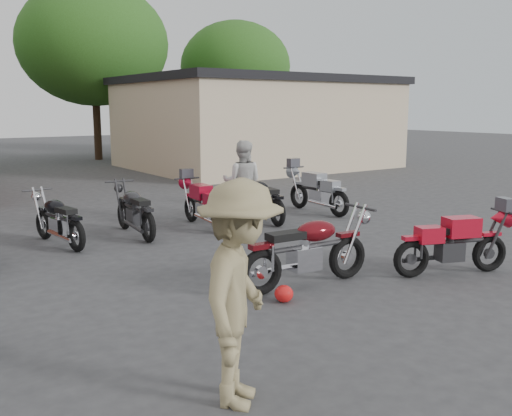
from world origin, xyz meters
TOP-DOWN VIEW (x-y plane):
  - ground at (0.00, 0.00)m, footprint 90.00×90.00m
  - stucco_building at (8.50, 15.00)m, footprint 10.00×8.00m
  - tree_2 at (4.00, 22.00)m, footprint 7.04×7.04m
  - tree_3 at (12.00, 22.00)m, footprint 6.08×6.08m
  - vintage_motorcycle at (-0.47, 0.84)m, footprint 2.13×0.83m
  - sportbike at (1.73, 0.01)m, footprint 1.95×1.24m
  - helmet at (-1.18, 0.50)m, footprint 0.30×0.30m
  - person_light at (1.27, 5.17)m, footprint 1.13×1.10m
  - person_tan at (-3.07, -1.33)m, footprint 1.42×1.42m
  - row_bike_2 at (-2.69, 5.42)m, footprint 0.89×1.94m
  - row_bike_3 at (-1.19, 5.38)m, footprint 0.77×1.98m
  - row_bike_4 at (0.33, 5.28)m, footprint 0.76×1.92m
  - row_bike_5 at (1.78, 5.14)m, footprint 0.94×2.02m
  - row_bike_6 at (3.47, 5.19)m, footprint 0.69×2.02m

SIDE VIEW (x-z plane):
  - ground at x=0.00m, z-range 0.00..0.00m
  - helmet at x=-1.18m, z-range 0.00..0.23m
  - sportbike at x=1.73m, z-range 0.00..1.08m
  - row_bike_2 at x=-2.69m, z-range 0.00..1.08m
  - row_bike_4 at x=0.33m, z-range 0.00..1.09m
  - row_bike_3 at x=-1.19m, z-range 0.00..1.13m
  - row_bike_5 at x=1.78m, z-range 0.00..1.13m
  - row_bike_6 at x=3.47m, z-range 0.00..1.16m
  - vintage_motorcycle at x=-0.47m, z-range 0.00..1.21m
  - person_light at x=1.27m, z-range 0.00..1.83m
  - person_tan at x=-3.07m, z-range 0.00..1.98m
  - stucco_building at x=8.50m, z-range 0.00..3.50m
  - tree_3 at x=12.00m, z-range 0.00..7.60m
  - tree_2 at x=4.00m, z-range 0.00..8.80m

